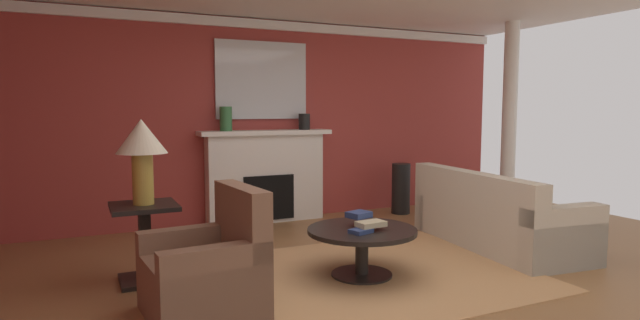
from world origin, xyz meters
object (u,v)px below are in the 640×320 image
(fireplace, at_px, (266,179))
(table_lamp, at_px, (142,145))
(coffee_table, at_px, (362,241))
(vase_mantel_left, at_px, (226,119))
(sofa, at_px, (494,220))
(vase_mantel_right, at_px, (304,122))
(armchair_near_window, at_px, (208,273))
(vase_tall_corner, at_px, (401,188))
(side_table, at_px, (145,238))
(mantel_mirror, at_px, (262,80))

(fireplace, relative_size, table_lamp, 2.40)
(coffee_table, relative_size, vase_mantel_left, 3.17)
(sofa, height_order, vase_mantel_left, vase_mantel_left)
(table_lamp, bearing_deg, vase_mantel_right, 38.09)
(coffee_table, height_order, table_lamp, table_lamp)
(sofa, distance_m, vase_mantel_left, 3.49)
(coffee_table, distance_m, vase_mantel_right, 2.78)
(armchair_near_window, xyz_separation_m, vase_tall_corner, (3.44, 2.54, 0.06))
(fireplace, relative_size, side_table, 2.57)
(sofa, bearing_deg, vase_mantel_right, 121.18)
(armchair_near_window, height_order, coffee_table, armchair_near_window)
(coffee_table, xyz_separation_m, table_lamp, (-1.81, 0.70, 0.89))
(coffee_table, height_order, vase_mantel_right, vase_mantel_right)
(fireplace, relative_size, coffee_table, 1.80)
(mantel_mirror, xyz_separation_m, side_table, (-1.79, -2.00, -1.52))
(armchair_near_window, relative_size, vase_mantel_right, 4.32)
(side_table, bearing_deg, mantel_mirror, 48.24)
(mantel_mirror, distance_m, armchair_near_window, 3.67)
(armchair_near_window, xyz_separation_m, coffee_table, (1.47, 0.26, 0.03))
(table_lamp, bearing_deg, mantel_mirror, 48.24)
(vase_mantel_left, bearing_deg, fireplace, 5.16)
(vase_tall_corner, bearing_deg, coffee_table, -130.72)
(fireplace, height_order, coffee_table, fireplace)
(side_table, relative_size, vase_tall_corner, 0.95)
(side_table, xyz_separation_m, table_lamp, (0.00, -0.00, 0.82))
(coffee_table, distance_m, side_table, 1.94)
(armchair_near_window, xyz_separation_m, vase_mantel_left, (0.90, 2.79, 1.10))
(armchair_near_window, xyz_separation_m, vase_mantel_right, (2.00, 2.79, 1.05))
(fireplace, xyz_separation_m, vase_mantel_right, (0.55, -0.05, 0.77))
(fireplace, xyz_separation_m, vase_tall_corner, (1.99, -0.30, -0.22))
(mantel_mirror, relative_size, vase_tall_corner, 1.74)
(mantel_mirror, bearing_deg, side_table, -131.76)
(armchair_near_window, bearing_deg, fireplace, 62.93)
(fireplace, xyz_separation_m, sofa, (1.90, -2.28, -0.29))
(mantel_mirror, height_order, vase_mantel_left, mantel_mirror)
(sofa, bearing_deg, fireplace, 129.80)
(armchair_near_window, distance_m, vase_mantel_left, 3.13)
(side_table, bearing_deg, vase_mantel_left, 55.96)
(table_lamp, xyz_separation_m, vase_mantel_right, (2.34, 1.83, 0.13))
(fireplace, bearing_deg, sofa, -50.20)
(sofa, relative_size, side_table, 3.11)
(vase_tall_corner, bearing_deg, sofa, -92.53)
(fireplace, distance_m, side_table, 2.60)
(coffee_table, bearing_deg, vase_mantel_right, 78.26)
(sofa, bearing_deg, vase_mantel_left, 137.68)
(fireplace, height_order, vase_tall_corner, fireplace)
(armchair_near_window, relative_size, vase_mantel_left, 3.01)
(mantel_mirror, xyz_separation_m, table_lamp, (-1.79, -2.00, -0.69))
(side_table, relative_size, table_lamp, 0.93)
(sofa, xyz_separation_m, vase_mantel_left, (-2.45, 2.23, 1.11))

